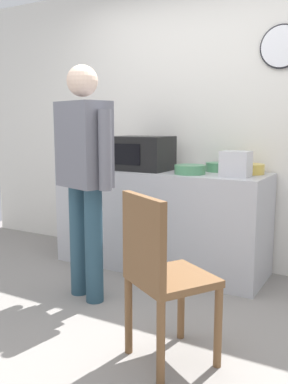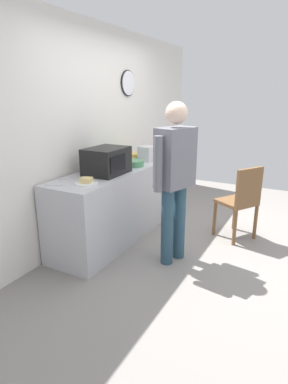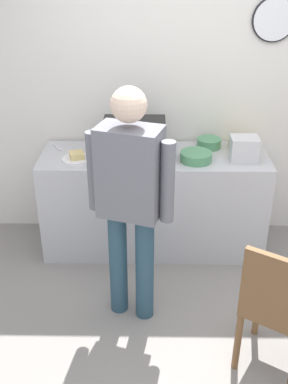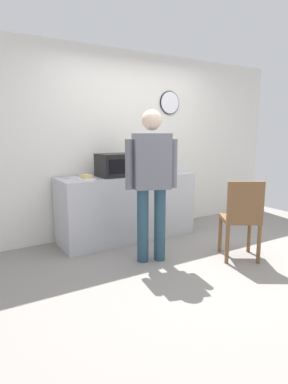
% 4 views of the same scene
% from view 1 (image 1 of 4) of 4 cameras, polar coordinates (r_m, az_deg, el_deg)
% --- Properties ---
extents(ground_plane, '(6.00, 6.00, 0.00)m').
position_cam_1_polar(ground_plane, '(2.84, -4.39, -18.05)').
color(ground_plane, gray).
extents(back_wall, '(5.40, 0.13, 2.60)m').
position_cam_1_polar(back_wall, '(3.95, 8.62, 9.17)').
color(back_wall, silver).
rests_on(back_wall, ground_plane).
extents(kitchen_counter, '(1.89, 0.62, 0.89)m').
position_cam_1_polar(kitchen_counter, '(3.82, 2.17, -3.73)').
color(kitchen_counter, '#B7B7BC').
rests_on(kitchen_counter, ground_plane).
extents(microwave, '(0.50, 0.39, 0.30)m').
position_cam_1_polar(microwave, '(3.77, -0.27, 5.26)').
color(microwave, black).
rests_on(microwave, kitchen_counter).
extents(sandwich_plate, '(0.24, 0.24, 0.07)m').
position_cam_1_polar(sandwich_plate, '(3.98, -6.53, 3.55)').
color(sandwich_plate, white).
rests_on(sandwich_plate, kitchen_counter).
extents(salad_bowl, '(0.21, 0.21, 0.08)m').
position_cam_1_polar(salad_bowl, '(3.71, 9.93, 3.34)').
color(salad_bowl, '#4C8E60').
rests_on(salad_bowl, kitchen_counter).
extents(cereal_bowl, '(0.26, 0.26, 0.08)m').
position_cam_1_polar(cereal_bowl, '(3.50, 6.23, 3.04)').
color(cereal_bowl, '#4C8E60').
rests_on(cereal_bowl, kitchen_counter).
extents(mixing_bowl, '(0.25, 0.25, 0.08)m').
position_cam_1_polar(mixing_bowl, '(3.59, 13.99, 3.04)').
color(mixing_bowl, gold).
rests_on(mixing_bowl, kitchen_counter).
extents(toaster, '(0.22, 0.18, 0.20)m').
position_cam_1_polar(toaster, '(3.37, 12.29, 3.73)').
color(toaster, silver).
rests_on(toaster, kitchen_counter).
extents(fork_utensil, '(0.06, 0.17, 0.01)m').
position_cam_1_polar(fork_utensil, '(4.22, -3.81, 3.66)').
color(fork_utensil, silver).
rests_on(fork_utensil, kitchen_counter).
extents(spoon_utensil, '(0.11, 0.16, 0.01)m').
position_cam_1_polar(spoon_utensil, '(4.31, -6.78, 3.74)').
color(spoon_utensil, silver).
rests_on(spoon_utensil, kitchen_counter).
extents(person_standing, '(0.57, 0.35, 1.70)m').
position_cam_1_polar(person_standing, '(3.08, -8.08, 3.50)').
color(person_standing, '#28485A').
rests_on(person_standing, ground_plane).
extents(wooden_chair, '(0.55, 0.55, 0.94)m').
position_cam_1_polar(wooden_chair, '(2.28, 2.23, -10.68)').
color(wooden_chair, brown).
rests_on(wooden_chair, ground_plane).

